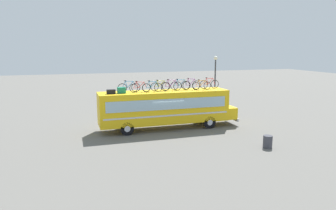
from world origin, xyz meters
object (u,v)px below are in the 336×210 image
at_px(rooftop_bicycle_6, 181,85).
at_px(street_lamp, 215,76).
at_px(luggage_bag_2, 122,90).
at_px(trash_bin, 268,142).
at_px(bus, 166,107).
at_px(rooftop_bicycle_2, 140,87).
at_px(rooftop_bicycle_1, 129,87).
at_px(rooftop_bicycle_7, 191,85).
at_px(rooftop_bicycle_5, 171,86).
at_px(rooftop_bicycle_9, 209,84).
at_px(luggage_bag_1, 111,92).
at_px(rooftop_bicycle_4, 160,86).
at_px(rooftop_bicycle_3, 152,87).
at_px(rooftop_bicycle_8, 202,85).

xyz_separation_m(rooftop_bicycle_6, street_lamp, (5.43, 4.63, 0.27)).
distance_m(luggage_bag_2, rooftop_bicycle_6, 5.03).
relative_size(rooftop_bicycle_6, trash_bin, 2.15).
relative_size(bus, rooftop_bicycle_2, 6.85).
height_order(rooftop_bicycle_1, trash_bin, rooftop_bicycle_1).
height_order(luggage_bag_2, rooftop_bicycle_7, rooftop_bicycle_7).
bearing_deg(rooftop_bicycle_5, street_lamp, 37.90).
bearing_deg(rooftop_bicycle_9, luggage_bag_1, -175.83).
bearing_deg(rooftop_bicycle_7, rooftop_bicycle_2, -177.49).
bearing_deg(luggage_bag_2, rooftop_bicycle_9, 3.65).
distance_m(rooftop_bicycle_1, rooftop_bicycle_6, 4.36).
bearing_deg(rooftop_bicycle_5, trash_bin, -56.76).
xyz_separation_m(rooftop_bicycle_1, rooftop_bicycle_6, (4.36, 0.19, -0.01)).
distance_m(rooftop_bicycle_4, rooftop_bicycle_6, 1.76).
height_order(rooftop_bicycle_2, rooftop_bicycle_3, rooftop_bicycle_3).
bearing_deg(rooftop_bicycle_1, street_lamp, 26.25).
bearing_deg(bus, rooftop_bicycle_7, 5.71).
height_order(rooftop_bicycle_2, rooftop_bicycle_9, rooftop_bicycle_9).
bearing_deg(street_lamp, rooftop_bicycle_1, -153.75).
bearing_deg(rooftop_bicycle_1, rooftop_bicycle_2, -9.93).
bearing_deg(rooftop_bicycle_2, rooftop_bicycle_9, 2.80).
xyz_separation_m(rooftop_bicycle_3, trash_bin, (6.16, -6.67, -3.09)).
bearing_deg(rooftop_bicycle_4, rooftop_bicycle_2, -171.00).
bearing_deg(rooftop_bicycle_9, luggage_bag_2, -176.35).
xyz_separation_m(rooftop_bicycle_5, trash_bin, (4.51, -6.88, -3.11)).
xyz_separation_m(luggage_bag_1, luggage_bag_2, (0.82, 0.13, 0.07)).
height_order(luggage_bag_2, street_lamp, street_lamp).
bearing_deg(street_lamp, rooftop_bicycle_5, -142.10).
bearing_deg(trash_bin, luggage_bag_2, 142.28).
relative_size(luggage_bag_1, rooftop_bicycle_3, 0.39).
relative_size(rooftop_bicycle_4, street_lamp, 0.29).
bearing_deg(luggage_bag_1, rooftop_bicycle_9, 4.17).
bearing_deg(rooftop_bicycle_2, luggage_bag_1, -172.25).
bearing_deg(rooftop_bicycle_6, rooftop_bicycle_8, -16.90).
bearing_deg(street_lamp, trash_bin, -98.79).
height_order(bus, rooftop_bicycle_7, rooftop_bicycle_7).
distance_m(bus, rooftop_bicycle_6, 2.21).
bearing_deg(rooftop_bicycle_4, luggage_bag_1, -171.71).
bearing_deg(rooftop_bicycle_8, rooftop_bicycle_1, 177.00).
bearing_deg(bus, street_lamp, 36.41).
height_order(rooftop_bicycle_4, rooftop_bicycle_6, rooftop_bicycle_6).
bearing_deg(rooftop_bicycle_1, trash_bin, -41.29).
distance_m(rooftop_bicycle_2, rooftop_bicycle_9, 6.12).
bearing_deg(trash_bin, rooftop_bicycle_5, 123.24).
bearing_deg(rooftop_bicycle_4, rooftop_bicycle_6, 2.10).
bearing_deg(bus, rooftop_bicycle_2, 179.19).
height_order(luggage_bag_2, rooftop_bicycle_5, rooftop_bicycle_5).
xyz_separation_m(rooftop_bicycle_1, rooftop_bicycle_2, (0.84, -0.15, -0.02)).
bearing_deg(rooftop_bicycle_4, rooftop_bicycle_5, -15.50).
height_order(luggage_bag_2, rooftop_bicycle_9, rooftop_bicycle_9).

